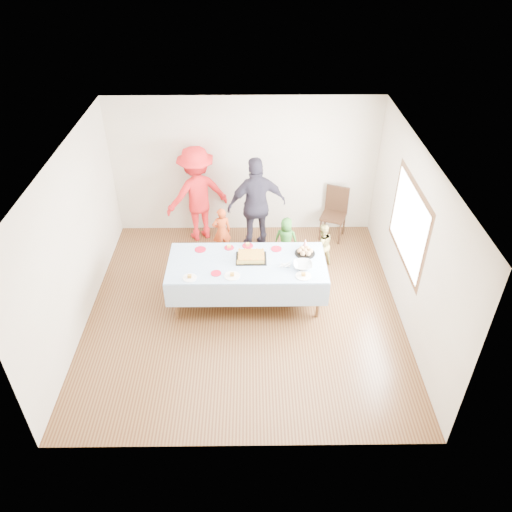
{
  "coord_description": "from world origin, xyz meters",
  "views": [
    {
      "loc": [
        0.12,
        -6.11,
        5.44
      ],
      "look_at": [
        0.19,
        0.3,
        0.85
      ],
      "focal_mm": 35.0,
      "sensor_mm": 36.0,
      "label": 1
    }
  ],
  "objects_px": {
    "birthday_cake": "(251,257)",
    "adult_left": "(197,194)",
    "party_table": "(247,265)",
    "dining_chair": "(335,210)"
  },
  "relations": [
    {
      "from": "party_table",
      "to": "dining_chair",
      "type": "relative_size",
      "value": 2.44
    },
    {
      "from": "party_table",
      "to": "birthday_cake",
      "type": "bearing_deg",
      "value": 51.36
    },
    {
      "from": "party_table",
      "to": "dining_chair",
      "type": "xyz_separation_m",
      "value": [
        1.69,
        1.97,
        -0.15
      ]
    },
    {
      "from": "adult_left",
      "to": "birthday_cake",
      "type": "bearing_deg",
      "value": 94.46
    },
    {
      "from": "birthday_cake",
      "to": "adult_left",
      "type": "bearing_deg",
      "value": 118.27
    },
    {
      "from": "birthday_cake",
      "to": "party_table",
      "type": "bearing_deg",
      "value": -128.64
    },
    {
      "from": "dining_chair",
      "to": "birthday_cake",
      "type": "bearing_deg",
      "value": -109.19
    },
    {
      "from": "party_table",
      "to": "birthday_cake",
      "type": "xyz_separation_m",
      "value": [
        0.07,
        0.09,
        0.1
      ]
    },
    {
      "from": "birthday_cake",
      "to": "adult_left",
      "type": "height_order",
      "value": "adult_left"
    },
    {
      "from": "birthday_cake",
      "to": "dining_chair",
      "type": "xyz_separation_m",
      "value": [
        1.62,
        1.88,
        -0.25
      ]
    }
  ]
}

